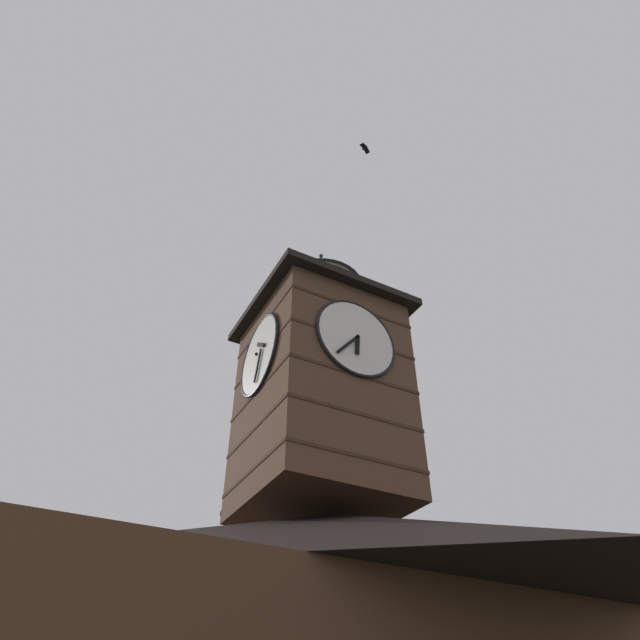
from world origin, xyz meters
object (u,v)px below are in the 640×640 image
at_px(flying_bird_high, 365,148).
at_px(clock_tower, 321,380).
at_px(pine_tree_behind, 264,571).
at_px(moon, 262,585).

bearing_deg(flying_bird_high, clock_tower, -89.06).
relative_size(pine_tree_behind, moon, 9.23).
bearing_deg(clock_tower, flying_bird_high, 90.94).
height_order(clock_tower, flying_bird_high, flying_bird_high).
bearing_deg(clock_tower, pine_tree_behind, -102.03).
xyz_separation_m(clock_tower, pine_tree_behind, (-1.54, -7.24, -3.83)).
distance_m(clock_tower, moon, 47.11).
bearing_deg(flying_bird_high, pine_tree_behind, -98.05).
bearing_deg(moon, pine_tree_behind, 67.12).
distance_m(pine_tree_behind, flying_bird_high, 16.05).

